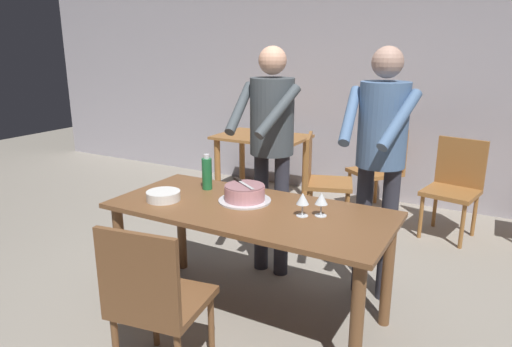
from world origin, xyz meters
The scene contains 16 objects.
ground_plane centered at (0.00, 0.00, 0.00)m, with size 14.00×14.00×0.00m, color gray.
back_wall centered at (0.00, 2.86, 1.35)m, with size 10.00×0.12×2.70m, color #ADA8B2.
main_dining_table centered at (0.00, 0.00, 0.64)m, with size 1.76×0.80×0.75m.
cake_on_platter centered at (-0.09, 0.09, 0.80)m, with size 0.34×0.34×0.11m.
cake_knife centered at (-0.15, 0.13, 0.87)m, with size 0.24×0.17×0.02m.
plate_stack centered at (-0.56, -0.14, 0.78)m, with size 0.22×0.22×0.06m.
wine_glass_near centered at (0.34, 0.03, 0.85)m, with size 0.08×0.08×0.14m.
wine_glass_far centered at (0.44, 0.08, 0.85)m, with size 0.08×0.08×0.14m.
water_bottle centered at (-0.45, 0.19, 0.86)m, with size 0.07×0.07×0.25m.
person_cutting_cake centered at (-0.16, 0.61, 1.08)m, with size 0.47×0.56×1.72m.
person_standing_beside centered at (0.63, 0.64, 1.08)m, with size 0.47×0.56×1.72m.
chair_near_side centered at (-0.11, -0.77, 0.49)m, with size 0.50×0.50×0.90m.
background_table centered at (-1.07, 2.16, 0.58)m, with size 1.00×0.70×0.74m.
background_chair_1 centered at (-0.18, 1.71, 0.49)m, with size 0.56×0.56×0.90m.
background_chair_2 centered at (0.98, 2.08, 0.49)m, with size 0.52×0.52×0.90m.
background_chair_3 centered at (0.22, 2.43, 0.49)m, with size 0.62×0.62×0.90m.
Camera 1 is at (1.33, -2.32, 1.72)m, focal length 32.12 mm.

